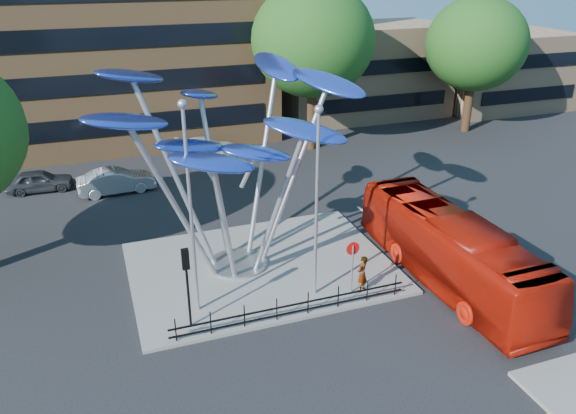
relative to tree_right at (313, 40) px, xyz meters
name	(u,v)px	position (x,y,z in m)	size (l,w,h in m)	color
ground	(332,339)	(-8.00, -22.00, -8.04)	(120.00, 120.00, 0.00)	black
traffic_island	(261,267)	(-9.00, -16.00, -7.96)	(12.00, 9.00, 0.15)	slate
low_building_near	(361,71)	(8.00, 8.00, -4.04)	(15.00, 8.00, 8.00)	tan
low_building_far	(502,70)	(22.00, 6.00, -4.54)	(12.00, 8.00, 7.00)	tan
tree_right	(313,40)	(0.00, 0.00, 0.00)	(8.80, 8.80, 12.11)	black
tree_far	(476,44)	(14.00, 0.00, -0.93)	(8.00, 8.00, 10.81)	black
leaf_sculpture	(229,126)	(-10.07, -15.32, -1.16)	(12.72, 9.54, 9.51)	#9EA0A5
street_lamp_left	(189,193)	(-12.50, -18.50, -2.68)	(0.36, 0.36, 8.80)	#9EA0A5
street_lamp_right	(317,188)	(-7.50, -19.00, -2.94)	(0.36, 0.36, 8.30)	#9EA0A5
traffic_light_island	(186,271)	(-13.00, -19.50, -5.42)	(0.28, 0.18, 3.42)	black
no_entry_sign_island	(352,259)	(-6.00, -19.48, -6.22)	(0.60, 0.10, 2.45)	#9EA0A5
pedestrian_railing_front	(293,308)	(-9.00, -20.30, -7.48)	(10.00, 0.06, 1.00)	black
red_bus	(449,249)	(-1.40, -19.85, -6.43)	(2.70, 11.56, 3.22)	#A81507
pedestrian	(362,274)	(-5.51, -19.50, -7.05)	(0.61, 0.40, 1.68)	gray
parked_car_left	(39,181)	(-19.17, -2.12, -7.36)	(1.60, 3.99, 1.36)	#383B3E
parked_car_mid	(116,181)	(-14.67, -4.00, -7.27)	(1.62, 4.63, 1.53)	#A5A8AD
parked_car_right	(207,147)	(-7.83, 1.00, -7.36)	(1.90, 4.67, 1.35)	silver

